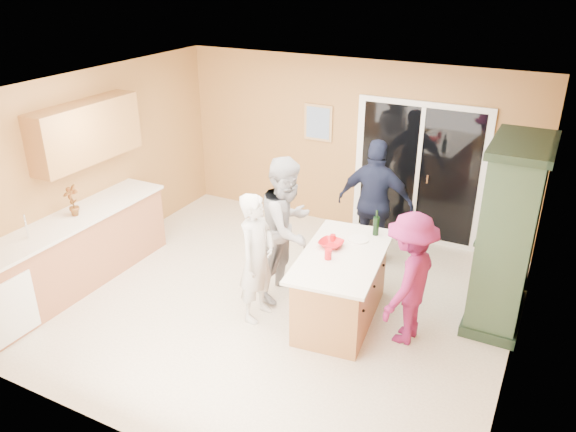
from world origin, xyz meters
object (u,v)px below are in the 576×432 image
at_px(kitchen_island, 341,289).
at_px(woman_navy, 375,203).
at_px(woman_white, 257,258).
at_px(woman_magenta, 409,279).
at_px(green_hutch, 508,238).
at_px(woman_grey, 287,228).

distance_m(kitchen_island, woman_navy, 1.57).
relative_size(woman_white, woman_navy, 0.89).
relative_size(kitchen_island, woman_magenta, 1.14).
bearing_deg(green_hutch, woman_white, -153.64).
bearing_deg(woman_grey, woman_white, 179.22).
bearing_deg(green_hutch, woman_magenta, -134.21).
height_order(kitchen_island, green_hutch, green_hutch).
height_order(kitchen_island, woman_white, woman_white).
xyz_separation_m(green_hutch, woman_magenta, (-0.84, -0.86, -0.30)).
height_order(green_hutch, woman_grey, green_hutch).
height_order(woman_navy, woman_magenta, woman_navy).
xyz_separation_m(green_hutch, woman_white, (-2.50, -1.24, -0.28)).
xyz_separation_m(woman_white, woman_grey, (0.06, 0.63, 0.12)).
distance_m(kitchen_island, woman_grey, 0.99).
relative_size(woman_grey, woman_navy, 1.02).
bearing_deg(woman_navy, woman_magenta, 115.72).
bearing_deg(woman_navy, kitchen_island, 89.83).
xyz_separation_m(woman_white, woman_navy, (0.75, 1.89, 0.10)).
relative_size(kitchen_island, woman_grey, 0.96).
distance_m(woman_grey, woman_navy, 1.43).
bearing_deg(kitchen_island, woman_white, -162.24).
bearing_deg(woman_white, green_hutch, -61.62).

